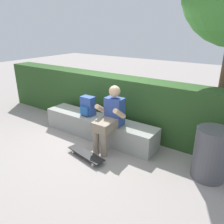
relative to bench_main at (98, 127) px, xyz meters
The scene contains 7 objects.
ground_plane 0.35m from the bench_main, 90.00° to the right, with size 24.00×24.00×0.00m, color gray.
bench_main is the anchor object (origin of this frame).
person_skater 0.66m from the bench_main, 25.84° to the right, with size 0.49×0.62×1.19m.
skateboard_near_person 0.84m from the bench_main, 67.68° to the right, with size 0.82×0.34×0.09m.
backpack_on_bench 0.49m from the bench_main, behind, with size 0.28×0.23×0.40m.
hedge_row 0.82m from the bench_main, 117.25° to the left, with size 6.14×0.51×1.18m.
trash_bin 2.21m from the bench_main, ahead, with size 0.49×0.49×0.80m.
Camera 1 is at (2.62, -3.00, 2.16)m, focal length 35.48 mm.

